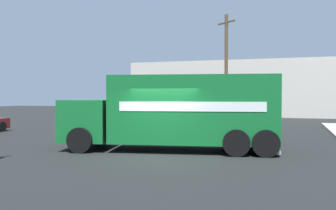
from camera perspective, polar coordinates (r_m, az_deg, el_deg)
The scene contains 4 objects.
ground_plane at distance 13.51m, azimuth -0.95°, elevation -8.01°, with size 100.00×100.00×0.00m, color black.
delivery_truck at distance 14.69m, azimuth 1.42°, elevation -1.06°, with size 8.87×4.23×3.03m.
utility_pole at distance 32.30m, azimuth 9.18°, elevation 6.09°, with size 1.75×1.52×9.31m.
building_backdrop at distance 40.78m, azimuth 10.28°, elevation 2.54°, with size 22.21×6.00×5.90m, color beige.
Camera 1 is at (4.49, -12.54, 2.25)m, focal length 38.60 mm.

